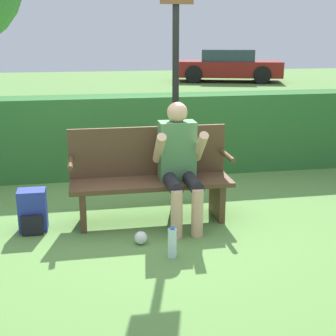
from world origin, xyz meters
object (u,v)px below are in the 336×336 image
Objects in this scene: person_seated at (179,160)px; signpost at (176,79)px; parked_car at (228,66)px; park_bench at (150,176)px; water_bottle at (172,243)px; backpack at (33,211)px.

person_seated is 0.49× the size of signpost.
person_seated is at bearing -92.39° from parked_car.
water_bottle is at bearing -86.49° from park_bench.
backpack reaches higher than water_bottle.
backpack is at bearing -175.01° from park_bench.
parked_car reaches higher than park_bench.
water_bottle is (1.21, -0.80, -0.06)m from backpack.
park_bench is at bearing -127.84° from signpost.
park_bench is 1.08m from signpost.
signpost is (1.50, 0.54, 1.18)m from backpack.
parked_car reaches higher than water_bottle.
parked_car is at bearing 71.08° from water_bottle.
park_bench is 0.36× the size of parked_car.
signpost reaches higher than parked_car.
person_seated is 4.35× the size of water_bottle.
person_seated is 0.27× the size of parked_car.
backpack is at bearing 178.25° from person_seated.
signpost is at bearing 19.92° from backpack.
person_seated is 1.50m from backpack.
park_bench is at bearing -93.56° from parked_car.
backpack is (-1.43, 0.04, -0.45)m from person_seated.
person_seated is 14.70m from parked_car.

